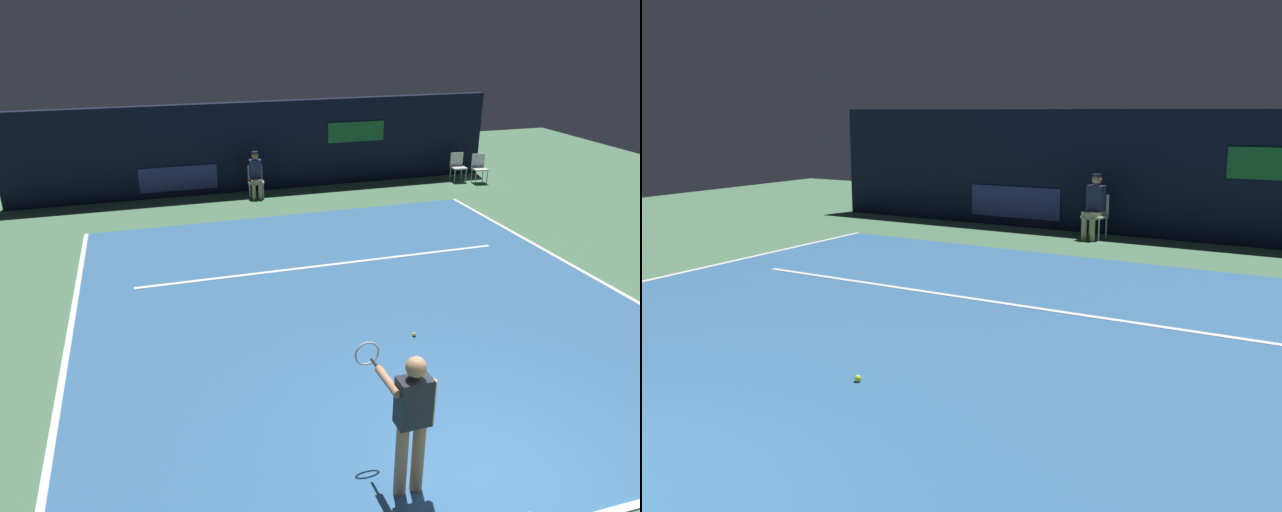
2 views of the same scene
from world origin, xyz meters
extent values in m
plane|color=#4C7A56|center=(0.00, 4.43, 0.00)|extent=(29.32, 29.32, 0.00)
cube|color=#336699|center=(0.00, 4.43, 0.01)|extent=(10.01, 10.87, 0.01)
cube|color=white|center=(4.96, 4.43, 0.01)|extent=(0.10, 10.87, 0.01)
cube|color=white|center=(-4.96, 4.43, 0.01)|extent=(0.10, 10.87, 0.01)
cube|color=white|center=(0.00, 6.34, 0.01)|extent=(7.81, 0.10, 0.01)
cube|color=black|center=(0.00, 12.61, 1.30)|extent=(14.42, 0.30, 2.60)
cube|color=navy|center=(-2.52, 12.45, 0.55)|extent=(2.20, 0.04, 0.70)
cube|color=#1E6B2D|center=(2.88, 12.45, 1.60)|extent=(1.80, 0.04, 0.60)
cylinder|color=tan|center=(-0.98, -0.03, 0.46)|extent=(0.14, 0.14, 0.92)
cylinder|color=tan|center=(-1.18, -0.03, 0.46)|extent=(0.14, 0.14, 0.92)
cube|color=#1E232D|center=(-1.08, -0.03, 1.20)|extent=(0.36, 0.23, 0.56)
sphere|color=tan|center=(-1.08, -0.03, 1.62)|extent=(0.22, 0.22, 0.22)
cylinder|color=tan|center=(-1.28, 0.19, 1.35)|extent=(0.10, 0.50, 0.09)
cylinder|color=tan|center=(-0.86, -0.01, 1.12)|extent=(0.09, 0.09, 0.56)
cylinder|color=black|center=(-1.28, 0.49, 1.35)|extent=(0.04, 0.30, 0.03)
torus|color=#B2B2B7|center=(-1.29, 0.77, 1.35)|extent=(0.30, 0.03, 0.30)
cube|color=white|center=(-0.40, 11.80, 0.46)|extent=(0.48, 0.44, 0.04)
cube|color=white|center=(-0.38, 12.00, 0.69)|extent=(0.42, 0.07, 0.42)
cylinder|color=#B2B2B7|center=(-0.60, 11.65, 0.23)|extent=(0.03, 0.03, 0.46)
cylinder|color=#B2B2B7|center=(-0.23, 11.61, 0.23)|extent=(0.03, 0.03, 0.46)
cylinder|color=#B2B2B7|center=(-0.57, 11.99, 0.23)|extent=(0.03, 0.03, 0.46)
cylinder|color=#B2B2B7|center=(-0.20, 11.95, 0.23)|extent=(0.03, 0.03, 0.46)
cube|color=tan|center=(-0.41, 11.72, 0.50)|extent=(0.36, 0.43, 0.14)
cylinder|color=tan|center=(-0.51, 11.55, 0.23)|extent=(0.11, 0.11, 0.46)
cylinder|color=tan|center=(-0.34, 11.53, 0.23)|extent=(0.11, 0.11, 0.46)
cube|color=#23284C|center=(-0.39, 11.84, 0.83)|extent=(0.36, 0.25, 0.52)
sphere|color=tan|center=(-0.39, 11.84, 1.21)|extent=(0.20, 0.20, 0.20)
cylinder|color=#141933|center=(-0.39, 11.84, 1.30)|extent=(0.19, 0.19, 0.04)
cube|color=white|center=(6.06, 11.65, 0.44)|extent=(0.47, 0.44, 0.04)
cube|color=white|center=(6.08, 11.85, 0.67)|extent=(0.42, 0.07, 0.42)
cylinder|color=#B2B2B7|center=(5.86, 11.50, 0.22)|extent=(0.03, 0.03, 0.44)
cylinder|color=#B2B2B7|center=(6.23, 11.47, 0.22)|extent=(0.03, 0.03, 0.44)
cylinder|color=#B2B2B7|center=(5.89, 11.84, 0.22)|extent=(0.03, 0.03, 0.44)
cylinder|color=#B2B2B7|center=(6.26, 11.80, 0.22)|extent=(0.03, 0.03, 0.44)
cube|color=white|center=(6.61, 11.30, 0.44)|extent=(0.50, 0.46, 0.04)
cube|color=white|center=(6.64, 11.49, 0.67)|extent=(0.42, 0.09, 0.42)
cylinder|color=#B2B2B7|center=(6.40, 11.16, 0.22)|extent=(0.03, 0.03, 0.44)
cylinder|color=#B2B2B7|center=(6.77, 11.10, 0.22)|extent=(0.03, 0.03, 0.44)
cylinder|color=#B2B2B7|center=(6.45, 11.49, 0.22)|extent=(0.03, 0.03, 0.44)
cylinder|color=#B2B2B7|center=(6.82, 11.44, 0.22)|extent=(0.03, 0.03, 0.44)
sphere|color=#CCE033|center=(0.48, 3.07, 0.05)|extent=(0.07, 0.07, 0.07)
camera|label=1|loc=(-3.52, -4.67, 4.93)|focal=33.40mm
camera|label=2|loc=(4.67, -2.06, 2.56)|focal=40.59mm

